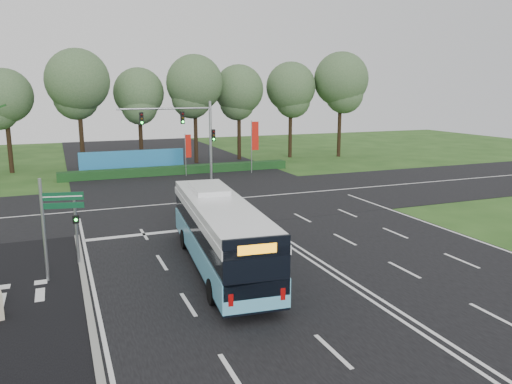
{
  "coord_description": "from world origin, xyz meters",
  "views": [
    {
      "loc": [
        -10.74,
        -22.2,
        7.95
      ],
      "look_at": [
        -1.05,
        2.0,
        2.61
      ],
      "focal_mm": 35.0,
      "sensor_mm": 36.0,
      "label": 1
    }
  ],
  "objects": [
    {
      "name": "ground",
      "position": [
        0.0,
        0.0,
        0.0
      ],
      "size": [
        120.0,
        120.0,
        0.0
      ],
      "primitive_type": "plane",
      "color": "#254A18",
      "rests_on": "ground"
    },
    {
      "name": "road_main",
      "position": [
        0.0,
        0.0,
        0.02
      ],
      "size": [
        20.0,
        120.0,
        0.04
      ],
      "primitive_type": "cube",
      "color": "black",
      "rests_on": "ground"
    },
    {
      "name": "road_cross",
      "position": [
        0.0,
        12.0,
        0.03
      ],
      "size": [
        120.0,
        14.0,
        0.05
      ],
      "primitive_type": "cube",
      "color": "black",
      "rests_on": "ground"
    },
    {
      "name": "bike_path",
      "position": [
        -12.5,
        -3.0,
        0.03
      ],
      "size": [
        5.0,
        18.0,
        0.06
      ],
      "primitive_type": "cube",
      "color": "black",
      "rests_on": "ground"
    },
    {
      "name": "kerb_strip",
      "position": [
        -10.1,
        -3.0,
        0.06
      ],
      "size": [
        0.25,
        18.0,
        0.12
      ],
      "primitive_type": "cube",
      "color": "gray",
      "rests_on": "ground"
    },
    {
      "name": "city_bus",
      "position": [
        -4.26,
        -1.66,
        1.69
      ],
      "size": [
        3.51,
        11.87,
        3.36
      ],
      "rotation": [
        0.0,
        0.0,
        -0.09
      ],
      "color": "#5BB2D4",
      "rests_on": "ground"
    },
    {
      "name": "pedestrian_signal",
      "position": [
        -10.2,
        1.24,
        1.76
      ],
      "size": [
        0.29,
        0.41,
        3.23
      ],
      "rotation": [
        0.0,
        0.0,
        -0.25
      ],
      "color": "gray",
      "rests_on": "ground"
    },
    {
      "name": "street_sign",
      "position": [
        -11.16,
        -0.55,
        2.77
      ],
      "size": [
        1.7,
        0.43,
        4.44
      ],
      "rotation": [
        0.0,
        0.0,
        -0.2
      ],
      "color": "gray",
      "rests_on": "ground"
    },
    {
      "name": "banner_flag_mid",
      "position": [
        0.52,
        23.05,
        2.63
      ],
      "size": [
        0.59,
        0.1,
        4.0
      ],
      "rotation": [
        0.0,
        0.0,
        0.09
      ],
      "color": "gray",
      "rests_on": "ground"
    },
    {
      "name": "banner_flag_right",
      "position": [
        6.91,
        22.4,
        3.3
      ],
      "size": [
        0.75,
        0.09,
        5.1
      ],
      "rotation": [
        0.0,
        0.0,
        -0.05
      ],
      "color": "gray",
      "rests_on": "ground"
    },
    {
      "name": "traffic_light_gantry",
      "position": [
        0.21,
        20.5,
        4.66
      ],
      "size": [
        8.41,
        0.28,
        7.0
      ],
      "color": "gray",
      "rests_on": "ground"
    },
    {
      "name": "hedge",
      "position": [
        0.0,
        24.5,
        0.4
      ],
      "size": [
        22.0,
        1.2,
        0.8
      ],
      "primitive_type": "cube",
      "color": "#143817",
      "rests_on": "ground"
    },
    {
      "name": "blue_hoarding",
      "position": [
        -4.0,
        27.0,
        1.1
      ],
      "size": [
        10.0,
        0.3,
        2.2
      ],
      "primitive_type": "cube",
      "color": "#2074AF",
      "rests_on": "ground"
    },
    {
      "name": "eucalyptus_row",
      "position": [
        0.82,
        31.16,
        8.49
      ],
      "size": [
        48.11,
        8.48,
        12.41
      ],
      "color": "black",
      "rests_on": "ground"
    }
  ]
}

